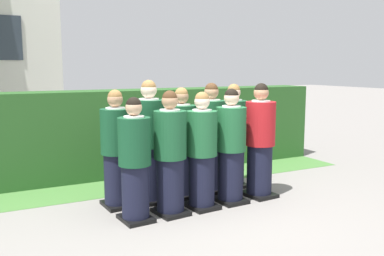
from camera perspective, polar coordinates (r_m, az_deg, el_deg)
The scene contains 13 objects.
ground_plane at distance 5.81m, azimuth 1.34°, elevation -10.69°, with size 60.00×60.00×0.00m, color gray.
student_front_row_0 at distance 5.16m, azimuth -7.81°, elevation -4.76°, with size 0.40×0.50×1.54m.
student_front_row_1 at distance 5.35m, azimuth -2.99°, elevation -3.88°, with size 0.42×0.50×1.60m.
student_front_row_2 at distance 5.58m, azimuth 1.35°, elevation -3.51°, with size 0.41×0.48×1.57m.
student_front_row_3 at distance 5.85m, azimuth 5.32°, elevation -2.85°, with size 0.42×0.48×1.60m.
student_in_red_blazer at distance 6.16m, azimuth 9.26°, elevation -2.06°, with size 0.43×0.51×1.66m.
student_rear_row_0 at distance 5.72m, azimuth -10.27°, elevation -3.21°, with size 0.42×0.51×1.60m.
student_rear_row_1 at distance 5.86m, azimuth -5.82°, elevation -2.25°, with size 0.45×0.54×1.72m.
student_rear_row_2 at distance 6.08m, azimuth -1.43°, elevation -2.37°, with size 0.43×0.53×1.60m.
student_rear_row_3 at distance 6.34m, azimuth 2.62°, elevation -1.68°, with size 0.44×0.52×1.66m.
student_rear_row_4 at distance 6.64m, azimuth 5.63°, elevation -1.38°, with size 0.42×0.51×1.63m.
hedge at distance 7.62m, azimuth -6.66°, elevation -0.38°, with size 7.00×0.70×1.49m.
lawn_strip at distance 7.04m, azimuth -4.26°, elevation -7.25°, with size 7.00×0.90×0.01m, color #477A38.
Camera 1 is at (-2.62, -4.83, 1.89)m, focal length 39.09 mm.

